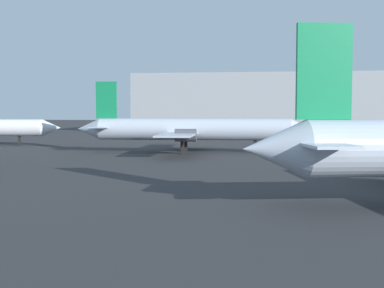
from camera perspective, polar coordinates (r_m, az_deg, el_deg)
airplane_distant at (r=68.05m, az=-0.12°, el=1.64°), size 31.92×23.65×9.56m
terminal_building at (r=134.73m, az=8.38°, el=4.45°), size 66.85×23.75×14.90m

